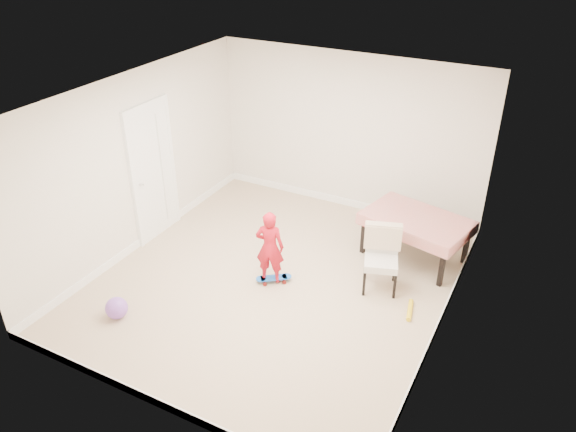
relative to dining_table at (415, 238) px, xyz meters
The scene contains 17 objects.
ground 2.11m from the dining_table, 136.23° to the right, with size 5.00×5.00×0.00m, color tan.
ceiling 3.07m from the dining_table, 136.23° to the right, with size 4.50×5.00×0.04m, color white.
wall_back 2.07m from the dining_table, 145.50° to the left, with size 4.50×0.04×2.60m, color silver.
wall_front 4.31m from the dining_table, 111.01° to the right, with size 4.50×0.04×2.60m, color silver.
wall_left 4.12m from the dining_table, 158.87° to the right, with size 0.04×5.00×2.60m, color silver.
wall_right 1.88m from the dining_table, 63.42° to the right, with size 0.04×5.00×2.60m, color silver.
door 3.96m from the dining_table, 162.95° to the right, with size 0.10×0.94×2.11m, color white.
baseboard_back 1.86m from the dining_table, 145.25° to the left, with size 4.50×0.02×0.12m, color white.
baseboard_front 4.22m from the dining_table, 110.96° to the right, with size 4.50×0.02×0.12m, color white.
baseboard_left 4.03m from the dining_table, 158.92° to the right, with size 0.02×5.00×0.12m, color white.
baseboard_right 1.64m from the dining_table, 63.10° to the right, with size 0.02×5.00×0.12m, color white.
dining_table is the anchor object (origin of this frame).
dining_chair 0.96m from the dining_table, 101.41° to the right, with size 0.49×0.57×0.90m, color white, non-canonical shape.
skateboard 2.13m from the dining_table, 135.71° to the right, with size 0.49×0.18×0.07m, color blue, non-canonical shape.
child 2.16m from the dining_table, 136.14° to the right, with size 0.38×0.25×1.05m, color red.
balloon 4.19m from the dining_table, 133.61° to the right, with size 0.28×0.28×0.28m, color #8A52C6.
foam_toy 1.32m from the dining_table, 74.68° to the right, with size 0.06×0.06×0.40m, color yellow.
Camera 1 is at (3.07, -5.49, 4.58)m, focal length 35.00 mm.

